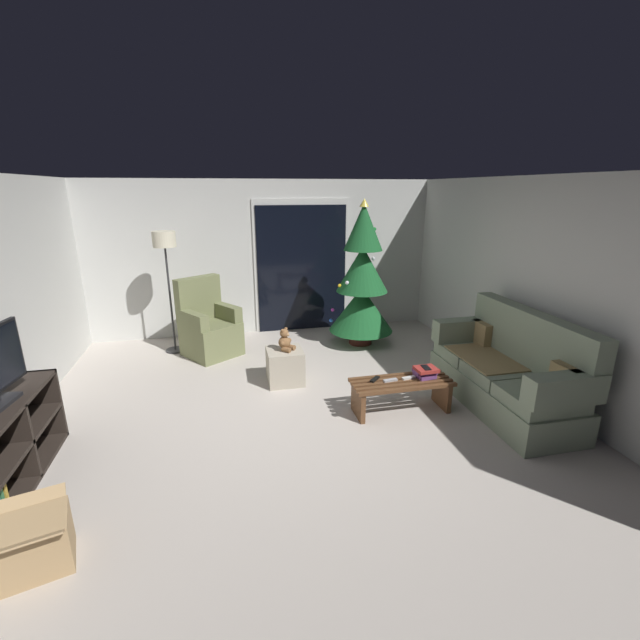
{
  "coord_description": "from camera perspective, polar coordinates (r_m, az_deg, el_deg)",
  "views": [
    {
      "loc": [
        -0.69,
        -4.07,
        2.35
      ],
      "look_at": [
        0.4,
        0.7,
        0.85
      ],
      "focal_mm": 24.1,
      "sensor_mm": 36.0,
      "label": 1
    }
  ],
  "objects": [
    {
      "name": "patio_door_glass",
      "position": [
        7.28,
        -2.4,
        6.74
      ],
      "size": [
        1.5,
        0.02,
        2.1
      ],
      "primitive_type": "cube",
      "color": "black",
      "rests_on": "ground"
    },
    {
      "name": "wall_right",
      "position": [
        5.51,
        27.66,
        3.57
      ],
      "size": [
        0.12,
        6.0,
        2.5
      ],
      "primitive_type": "cube",
      "color": "silver",
      "rests_on": "ground"
    },
    {
      "name": "floor_lamp",
      "position": [
        6.51,
        -19.86,
        8.6
      ],
      "size": [
        0.32,
        0.32,
        1.78
      ],
      "color": "#2D2D30",
      "rests_on": "ground"
    },
    {
      "name": "armchair",
      "position": [
        6.48,
        -14.56,
        -1.03
      ],
      "size": [
        0.95,
        0.95,
        1.13
      ],
      "color": "olive",
      "rests_on": "ground"
    },
    {
      "name": "christmas_tree",
      "position": [
        6.59,
        5.6,
        4.92
      ],
      "size": [
        1.0,
        0.99,
        2.22
      ],
      "color": "#4C1E19",
      "rests_on": "ground"
    },
    {
      "name": "ottoman",
      "position": [
        5.44,
        -4.66,
        -6.11
      ],
      "size": [
        0.44,
        0.44,
        0.43
      ],
      "primitive_type": "cube",
      "color": "#B2A893",
      "rests_on": "ground"
    },
    {
      "name": "remote_silver",
      "position": [
        4.72,
        9.32,
        -7.9
      ],
      "size": [
        0.16,
        0.06,
        0.02
      ],
      "primitive_type": "cube",
      "rotation": [
        0.0,
        0.0,
        1.69
      ],
      "color": "#ADADB2",
      "rests_on": "coffee_table"
    },
    {
      "name": "media_shelf",
      "position": [
        4.42,
        -36.77,
        -13.76
      ],
      "size": [
        0.4,
        1.4,
        0.71
      ],
      "color": "black",
      "rests_on": "ground"
    },
    {
      "name": "coffee_table",
      "position": [
        4.82,
        10.74,
        -9.19
      ],
      "size": [
        1.1,
        0.4,
        0.37
      ],
      "color": "brown",
      "rests_on": "ground"
    },
    {
      "name": "patio_door_frame",
      "position": [
        7.28,
        -2.43,
        7.15
      ],
      "size": [
        1.6,
        0.02,
        2.2
      ],
      "primitive_type": "cube",
      "color": "silver",
      "rests_on": "ground"
    },
    {
      "name": "ground_plane",
      "position": [
        4.75,
        -2.89,
        -12.63
      ],
      "size": [
        7.0,
        7.0,
        0.0
      ],
      "primitive_type": "plane",
      "color": "#BCB2A8"
    },
    {
      "name": "book_stack",
      "position": [
        4.88,
        13.79,
        -6.71
      ],
      "size": [
        0.24,
        0.23,
        0.12
      ],
      "color": "#6B3D7A",
      "rests_on": "coffee_table"
    },
    {
      "name": "teddy_bear_chestnut",
      "position": [
        5.31,
        -4.65,
        -2.78
      ],
      "size": [
        0.22,
        0.21,
        0.29
      ],
      "color": "brown",
      "rests_on": "ottoman"
    },
    {
      "name": "remote_white",
      "position": [
        4.82,
        11.7,
        -7.52
      ],
      "size": [
        0.16,
        0.07,
        0.02
      ],
      "primitive_type": "cube",
      "rotation": [
        0.0,
        0.0,
        1.74
      ],
      "color": "silver",
      "rests_on": "coffee_table"
    },
    {
      "name": "cell_phone",
      "position": [
        4.84,
        13.9,
        -6.14
      ],
      "size": [
        0.08,
        0.15,
        0.01
      ],
      "primitive_type": "cube",
      "rotation": [
        0.0,
        0.0,
        -0.08
      ],
      "color": "black",
      "rests_on": "book_stack"
    },
    {
      "name": "remote_black",
      "position": [
        4.72,
        7.29,
        -7.8
      ],
      "size": [
        0.14,
        0.14,
        0.02
      ],
      "primitive_type": "cube",
      "rotation": [
        0.0,
        0.0,
        2.33
      ],
      "color": "black",
      "rests_on": "coffee_table"
    },
    {
      "name": "couch",
      "position": [
        5.23,
        23.66,
        -6.39
      ],
      "size": [
        0.79,
        1.94,
        1.08
      ],
      "color": "gray",
      "rests_on": "ground"
    },
    {
      "name": "wall_back",
      "position": [
        7.25,
        -7.34,
        8.18
      ],
      "size": [
        5.72,
        0.12,
        2.5
      ],
      "primitive_type": "cube",
      "color": "silver",
      "rests_on": "ground"
    },
    {
      "name": "cardboard_box_open_near_shelf",
      "position": [
        3.59,
        -33.66,
        -23.51
      ],
      "size": [
        0.52,
        0.61,
        0.4
      ],
      "color": "tan",
      "rests_on": "ground"
    }
  ]
}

